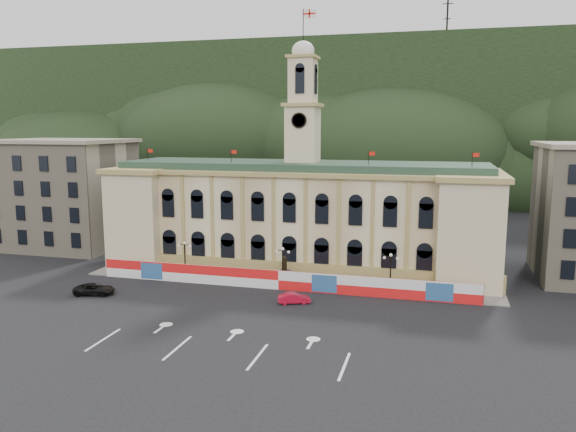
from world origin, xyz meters
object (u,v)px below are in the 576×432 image
(lamp_center, at_px, (283,263))
(black_suv, at_px, (94,289))
(red_sedan, at_px, (294,298))
(statue, at_px, (285,275))

(lamp_center, distance_m, black_suv, 23.97)
(lamp_center, relative_size, black_suv, 0.96)
(red_sedan, relative_size, black_suv, 0.76)
(statue, height_order, black_suv, statue)
(black_suv, bearing_deg, red_sedan, -96.56)
(statue, distance_m, lamp_center, 2.14)
(statue, distance_m, black_suv, 24.30)
(statue, bearing_deg, red_sedan, -67.28)
(statue, xyz_separation_m, lamp_center, (0.00, -1.00, 1.89))
(red_sedan, bearing_deg, lamp_center, 4.09)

